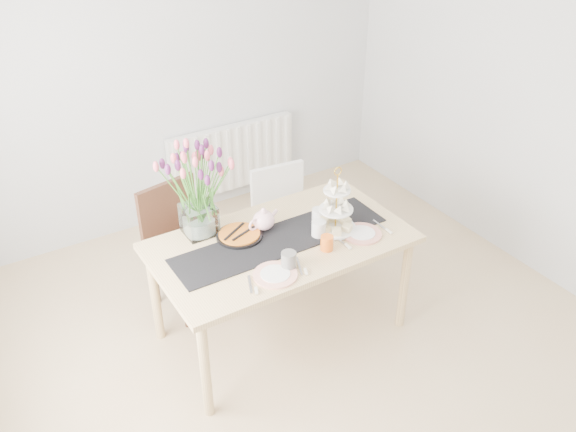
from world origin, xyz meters
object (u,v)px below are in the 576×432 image
chair_white (284,214)px  mug_orange (327,243)px  cake_stand (336,214)px  radiator (232,157)px  tulip_vase (195,178)px  mug_white (319,229)px  mug_grey (289,260)px  chair_brown (180,237)px  dining_table (281,250)px  cream_jug (318,215)px  plate_right (362,234)px  teapot (264,220)px  tart_tin (239,235)px  plate_left (275,275)px

chair_white → mug_orange: same height
cake_stand → radiator: bearing=84.2°
tulip_vase → mug_orange: 0.88m
tulip_vase → mug_white: tulip_vase is taller
radiator → tulip_vase: tulip_vase is taller
radiator → cake_stand: 1.87m
mug_grey → mug_white: bearing=3.8°
chair_brown → dining_table: bearing=-70.7°
radiator → cream_jug: bearing=-97.4°
plate_right → chair_white: bearing=94.9°
teapot → plate_right: teapot is taller
chair_white → plate_right: 0.88m
teapot → tart_tin: (-0.18, -0.00, -0.05)m
chair_white → mug_grey: (-0.50, -0.88, 0.31)m
cream_jug → chair_white: bearing=88.0°
cake_stand → teapot: (-0.39, 0.24, -0.04)m
cake_stand → cream_jug: (-0.03, 0.15, -0.07)m
chair_white → plate_left: chair_white is taller
tulip_vase → plate_right: tulip_vase is taller
tulip_vase → dining_table: bearing=-40.9°
cream_jug → mug_grey: mug_grey is taller
radiator → teapot: 1.72m
chair_brown → chair_white: size_ratio=1.08×
chair_white → radiator: bearing=88.7°
dining_table → tulip_vase: bearing=139.1°
teapot → tart_tin: bearing=169.6°
tart_tin → plate_right: tart_tin is taller
cake_stand → dining_table: bearing=167.0°
plate_left → plate_right: bearing=6.4°
mug_grey → mug_white: (0.34, 0.18, 0.00)m
radiator → mug_white: (-0.32, -1.82, 0.35)m
chair_white → tart_tin: chair_white is taller
tulip_vase → plate_right: (0.86, -0.56, -0.39)m
radiator → mug_orange: size_ratio=12.81×
mug_orange → plate_right: 0.28m
tart_tin → chair_brown: bearing=111.2°
tart_tin → plate_right: (0.67, -0.38, -0.01)m
teapot → radiator: bearing=59.5°
tart_tin → plate_left: (-0.01, -0.45, -0.01)m
chair_brown → cream_jug: size_ratio=10.72×
mug_orange → plate_right: mug_orange is taller
chair_white → mug_orange: 0.92m
chair_brown → chair_white: (0.80, -0.07, -0.04)m
cake_stand → mug_orange: cake_stand is taller
chair_white → plate_right: bearing=-78.8°
cake_stand → plate_right: size_ratio=1.57×
mug_white → plate_left: mug_white is taller
teapot → plate_left: teapot is taller
tart_tin → mug_white: bearing=-29.5°
mug_grey → dining_table: bearing=42.6°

